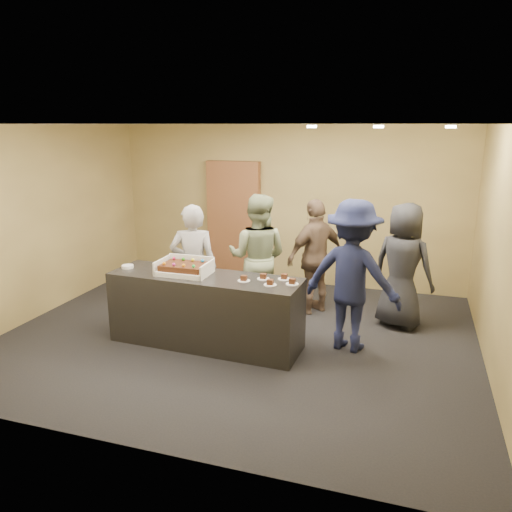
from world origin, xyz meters
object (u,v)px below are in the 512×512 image
at_px(serving_counter, 206,310).
at_px(person_navy_man, 352,276).
at_px(person_server_grey, 194,267).
at_px(person_dark_suit, 403,266).
at_px(person_brown_extra, 316,257).
at_px(sheet_cake, 184,266).
at_px(storage_cabinet, 234,221).
at_px(cake_box, 185,270).
at_px(person_sage_man, 258,257).
at_px(plate_stack, 128,267).

xyz_separation_m(serving_counter, person_navy_man, (1.74, 0.45, 0.48)).
height_order(person_server_grey, person_dark_suit, person_dark_suit).
distance_m(person_brown_extra, person_dark_suit, 1.23).
relative_size(person_server_grey, person_navy_man, 0.92).
xyz_separation_m(person_navy_man, person_brown_extra, (-0.66, 1.10, -0.09)).
bearing_deg(person_navy_man, person_dark_suit, -108.78).
height_order(person_server_grey, person_brown_extra, person_server_grey).
relative_size(sheet_cake, person_brown_extra, 0.32).
xyz_separation_m(storage_cabinet, person_brown_extra, (1.72, -1.22, -0.20)).
bearing_deg(person_brown_extra, cake_box, -1.69).
bearing_deg(person_sage_man, person_dark_suit, -173.74).
bearing_deg(plate_stack, cake_box, 0.69).
bearing_deg(storage_cabinet, plate_stack, -99.15).
bearing_deg(person_sage_man, serving_counter, 70.01).
distance_m(plate_stack, person_navy_man, 2.86).
height_order(serving_counter, person_sage_man, person_sage_man).
bearing_deg(person_dark_suit, person_sage_man, 31.65).
distance_m(storage_cabinet, person_server_grey, 2.35).
distance_m(storage_cabinet, person_sage_man, 1.97).
relative_size(cake_box, person_navy_man, 0.34).
bearing_deg(person_navy_man, plate_stack, 21.50).
distance_m(serving_counter, sheet_cake, 0.61).
distance_m(cake_box, person_server_grey, 0.44).
bearing_deg(person_dark_suit, serving_counter, 53.79).
distance_m(plate_stack, person_server_grey, 0.85).
relative_size(person_sage_man, person_brown_extra, 1.06).
relative_size(sheet_cake, person_dark_suit, 0.32).
bearing_deg(plate_stack, person_server_grey, 30.87).
xyz_separation_m(serving_counter, storage_cabinet, (-0.64, 2.77, 0.59)).
xyz_separation_m(sheet_cake, person_navy_man, (2.01, 0.45, -0.07)).
bearing_deg(person_server_grey, serving_counter, 110.86).
distance_m(person_server_grey, person_dark_suit, 2.81).
relative_size(storage_cabinet, sheet_cake, 3.83).
relative_size(sheet_cake, plate_stack, 3.56).
distance_m(serving_counter, person_sage_man, 1.21).
xyz_separation_m(person_server_grey, person_navy_man, (2.09, 0.00, 0.08)).
distance_m(person_sage_man, person_navy_man, 1.53).
height_order(sheet_cake, person_dark_suit, person_dark_suit).
bearing_deg(person_sage_man, person_navy_man, 153.74).
height_order(sheet_cake, person_server_grey, person_server_grey).
bearing_deg(sheet_cake, serving_counter, -0.00).
bearing_deg(cake_box, storage_cabinet, 97.71).
bearing_deg(serving_counter, person_navy_man, 17.13).
xyz_separation_m(serving_counter, plate_stack, (-1.09, 0.01, 0.47)).
distance_m(sheet_cake, person_server_grey, 0.48).
xyz_separation_m(person_sage_man, person_brown_extra, (0.74, 0.48, -0.05)).
bearing_deg(sheet_cake, person_navy_man, 12.63).
distance_m(cake_box, sheet_cake, 0.06).
bearing_deg(plate_stack, person_dark_suit, 21.77).
relative_size(cake_box, person_sage_man, 0.36).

